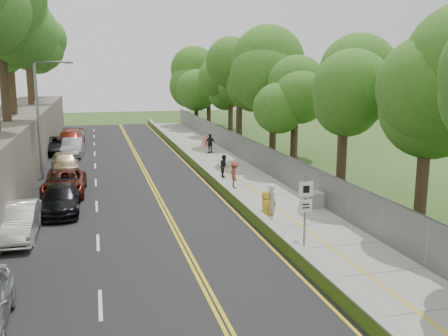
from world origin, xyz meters
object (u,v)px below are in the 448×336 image
at_px(person_far, 210,143).
at_px(car_1, 17,221).
at_px(car_2, 64,183).
at_px(concrete_block, 315,199).
at_px(painter_0, 265,206).
at_px(signpost, 305,204).
at_px(streetlight, 41,111).
at_px(construction_barrel, 205,141).

bearing_deg(person_far, car_1, 38.18).
bearing_deg(person_far, car_2, 28.47).
distance_m(concrete_block, painter_0, 4.06).
bearing_deg(car_1, signpost, -20.77).
bearing_deg(car_2, streetlight, 108.65).
bearing_deg(car_1, car_2, 78.54).
height_order(construction_barrel, car_2, car_2).
height_order(streetlight, painter_0, streetlight).
relative_size(streetlight, car_1, 1.71).
relative_size(car_1, person_far, 2.71).
relative_size(signpost, construction_barrel, 3.06).
height_order(construction_barrel, car_1, car_1).
bearing_deg(car_1, concrete_block, 5.92).
xyz_separation_m(car_1, car_2, (1.60, 7.68, -0.06)).
distance_m(streetlight, signpost, 20.72).
relative_size(construction_barrel, painter_0, 0.65).
height_order(construction_barrel, concrete_block, construction_barrel).
xyz_separation_m(car_2, painter_0, (9.75, -8.15, 0.07)).
bearing_deg(car_1, person_far, 56.79).
height_order(signpost, person_far, signpost).
distance_m(concrete_block, car_2, 14.68).
relative_size(signpost, car_1, 0.66).
height_order(streetlight, concrete_block, streetlight).
distance_m(construction_barrel, painter_0, 24.62).
xyz_separation_m(signpost, painter_0, (-0.30, 4.02, -1.14)).
distance_m(car_2, person_far, 17.23).
xyz_separation_m(car_2, person_far, (11.80, 12.55, 0.16)).
bearing_deg(concrete_block, car_2, 154.95).
xyz_separation_m(construction_barrel, car_2, (-12.14, -16.34, 0.20)).
height_order(concrete_block, car_1, car_1).
bearing_deg(signpost, painter_0, 94.27).
bearing_deg(signpost, car_1, 158.91).
xyz_separation_m(construction_barrel, person_far, (-0.33, -3.79, 0.36)).
xyz_separation_m(signpost, car_2, (-10.05, 12.17, -1.21)).
height_order(construction_barrel, painter_0, painter_0).
height_order(concrete_block, person_far, person_far).
xyz_separation_m(signpost, concrete_block, (3.25, 5.95, -1.51)).
bearing_deg(car_2, concrete_block, -23.19).
xyz_separation_m(construction_barrel, car_1, (-13.74, -24.02, 0.26)).
bearing_deg(signpost, streetlight, 124.08).
distance_m(construction_barrel, car_1, 27.67).
distance_m(signpost, car_2, 15.83).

